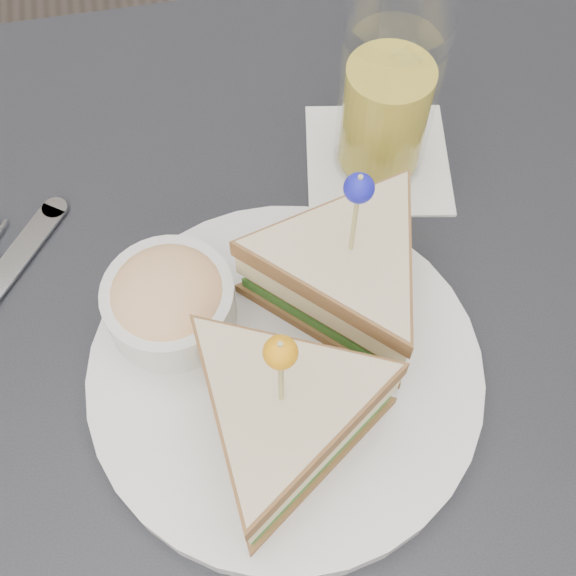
{
  "coord_description": "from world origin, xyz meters",
  "views": [
    {
      "loc": [
        -0.04,
        -0.24,
        1.26
      ],
      "look_at": [
        0.01,
        0.01,
        0.8
      ],
      "focal_mm": 45.0,
      "sensor_mm": 36.0,
      "label": 1
    }
  ],
  "objects": [
    {
      "name": "ground_plane",
      "position": [
        0.0,
        0.0,
        0.0
      ],
      "size": [
        3.5,
        3.5,
        0.0
      ],
      "primitive_type": "plane",
      "color": "#3F3833"
    },
    {
      "name": "table",
      "position": [
        0.0,
        0.0,
        0.67
      ],
      "size": [
        0.8,
        0.8,
        0.75
      ],
      "color": "black",
      "rests_on": "ground"
    },
    {
      "name": "plate_meal",
      "position": [
        0.01,
        -0.03,
        0.8
      ],
      "size": [
        0.33,
        0.32,
        0.17
      ],
      "rotation": [
        0.0,
        0.0,
        0.09
      ],
      "color": "silver",
      "rests_on": "table"
    },
    {
      "name": "drink_set",
      "position": [
        0.12,
        0.15,
        0.82
      ],
      "size": [
        0.15,
        0.15,
        0.16
      ],
      "rotation": [
        0.0,
        0.0,
        -0.18
      ],
      "color": "white",
      "rests_on": "table"
    }
  ]
}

